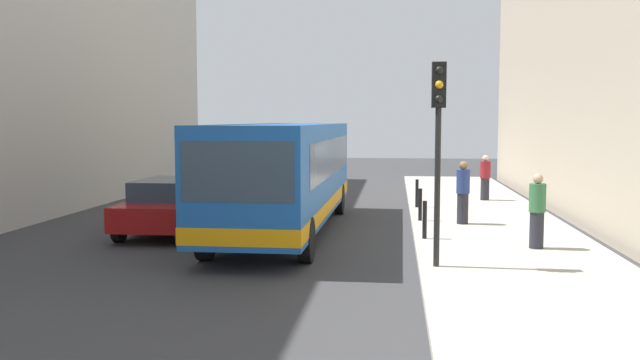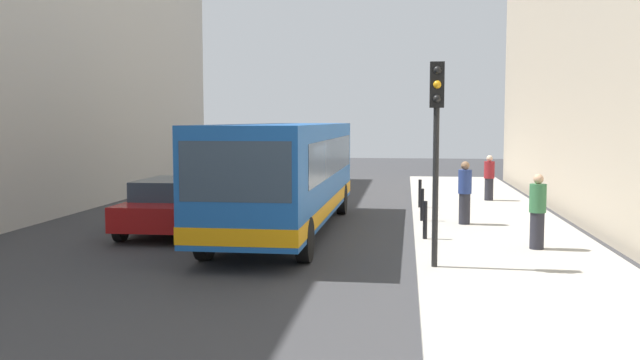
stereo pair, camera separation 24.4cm
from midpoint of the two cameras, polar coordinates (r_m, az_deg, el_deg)
The scene contains 11 objects.
ground_plane at distance 16.76m, azimuth -3.51°, elevation -5.66°, with size 80.00×80.00×0.00m, color #38383A.
sidewalk at distance 16.70m, azimuth 15.15°, elevation -5.60°, with size 4.40×40.00×0.15m, color #ADA89E.
bus at distance 18.86m, azimuth -3.23°, elevation 0.82°, with size 2.63×11.05×3.00m.
car_beside_bus at distance 19.26m, azimuth -12.82°, elevation -2.02°, with size 1.87×4.40×1.48m.
traffic_light at distance 13.78m, azimuth 9.36°, elevation 4.55°, with size 0.28×0.33×4.10m.
bollard_near at distance 17.22m, azimuth 8.35°, elevation -3.31°, with size 0.11×0.11×0.95m, color black.
bollard_mid at distance 20.30m, azimuth 8.04°, elevation -2.04°, with size 0.11×0.11×0.95m, color black.
bollard_far at distance 23.39m, azimuth 7.81°, elevation -1.11°, with size 0.11×0.11×0.95m, color black.
pedestrian_near_signal at distance 16.44m, azimuth 17.30°, elevation -2.50°, with size 0.38×0.38×1.73m.
pedestrian_mid_sidewalk at distance 19.81m, azimuth 11.52°, elevation -1.03°, with size 0.38×0.38×1.79m.
pedestrian_far_sidewalk at distance 25.93m, azimuth 13.38°, elevation 0.19°, with size 0.38×0.38×1.67m.
Camera 1 is at (2.70, -16.24, 3.10)m, focal length 38.27 mm.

